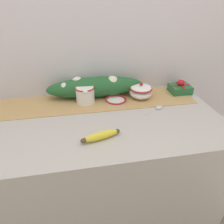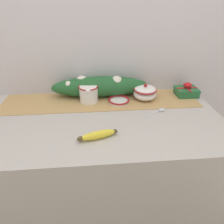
{
  "view_description": "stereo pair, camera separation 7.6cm",
  "coord_description": "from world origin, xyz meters",
  "px_view_note": "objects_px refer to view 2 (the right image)",
  "views": [
    {
      "loc": [
        -0.1,
        -0.84,
        1.47
      ],
      "look_at": [
        0.05,
        -0.03,
        0.97
      ],
      "focal_mm": 32.0,
      "sensor_mm": 36.0,
      "label": 1
    },
    {
      "loc": [
        -0.02,
        -0.85,
        1.47
      ],
      "look_at": [
        0.05,
        -0.03,
        0.97
      ],
      "focal_mm": 32.0,
      "sensor_mm": 36.0,
      "label": 2
    }
  ],
  "objects_px": {
    "banana": "(98,135)",
    "spoon": "(161,110)",
    "gift_box": "(187,91)",
    "small_dish": "(119,101)",
    "cream_pitcher": "(89,93)",
    "sugar_bowl": "(145,92)"
  },
  "relations": [
    {
      "from": "gift_box",
      "to": "sugar_bowl",
      "type": "bearing_deg",
      "value": -173.85
    },
    {
      "from": "gift_box",
      "to": "spoon",
      "type": "bearing_deg",
      "value": -140.63
    },
    {
      "from": "cream_pitcher",
      "to": "gift_box",
      "type": "height_order",
      "value": "cream_pitcher"
    },
    {
      "from": "cream_pitcher",
      "to": "gift_box",
      "type": "bearing_deg",
      "value": 2.68
    },
    {
      "from": "small_dish",
      "to": "gift_box",
      "type": "distance_m",
      "value": 0.43
    },
    {
      "from": "cream_pitcher",
      "to": "sugar_bowl",
      "type": "distance_m",
      "value": 0.33
    },
    {
      "from": "small_dish",
      "to": "spoon",
      "type": "xyz_separation_m",
      "value": [
        0.22,
        -0.11,
        -0.01
      ]
    },
    {
      "from": "cream_pitcher",
      "to": "gift_box",
      "type": "xyz_separation_m",
      "value": [
        0.59,
        0.03,
        -0.02
      ]
    },
    {
      "from": "spoon",
      "to": "gift_box",
      "type": "height_order",
      "value": "gift_box"
    },
    {
      "from": "banana",
      "to": "small_dish",
      "type": "bearing_deg",
      "value": 67.99
    },
    {
      "from": "cream_pitcher",
      "to": "gift_box",
      "type": "relative_size",
      "value": 1.01
    },
    {
      "from": "cream_pitcher",
      "to": "small_dish",
      "type": "height_order",
      "value": "cream_pitcher"
    },
    {
      "from": "banana",
      "to": "spoon",
      "type": "bearing_deg",
      "value": 31.05
    },
    {
      "from": "sugar_bowl",
      "to": "small_dish",
      "type": "xyz_separation_m",
      "value": [
        -0.16,
        -0.03,
        -0.03
      ]
    },
    {
      "from": "cream_pitcher",
      "to": "spoon",
      "type": "xyz_separation_m",
      "value": [
        0.39,
        -0.14,
        -0.05
      ]
    },
    {
      "from": "small_dish",
      "to": "spoon",
      "type": "relative_size",
      "value": 0.86
    },
    {
      "from": "spoon",
      "to": "gift_box",
      "type": "relative_size",
      "value": 1.12
    },
    {
      "from": "spoon",
      "to": "banana",
      "type": "bearing_deg",
      "value": -177.99
    },
    {
      "from": "small_dish",
      "to": "gift_box",
      "type": "height_order",
      "value": "gift_box"
    },
    {
      "from": "spoon",
      "to": "gift_box",
      "type": "bearing_deg",
      "value": 10.32
    },
    {
      "from": "cream_pitcher",
      "to": "spoon",
      "type": "distance_m",
      "value": 0.41
    },
    {
      "from": "sugar_bowl",
      "to": "banana",
      "type": "relative_size",
      "value": 0.74
    }
  ]
}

